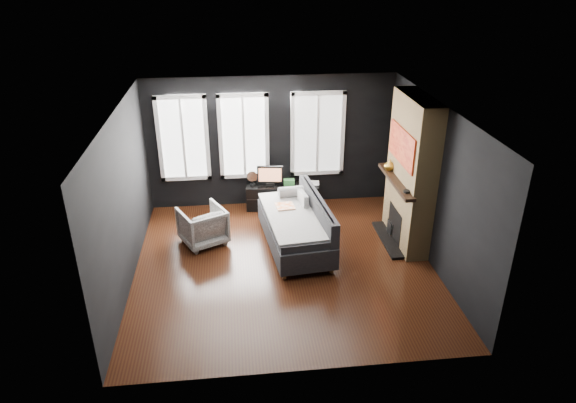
{
  "coord_description": "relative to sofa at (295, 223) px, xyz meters",
  "views": [
    {
      "loc": [
        -0.77,
        -7.4,
        4.76
      ],
      "look_at": [
        0.1,
        0.3,
        1.05
      ],
      "focal_mm": 32.0,
      "sensor_mm": 36.0,
      "label": 1
    }
  ],
  "objects": [
    {
      "name": "wall_back",
      "position": [
        -0.26,
        1.9,
        0.88
      ],
      "size": [
        5.0,
        0.02,
        2.7
      ],
      "primitive_type": "cube",
      "color": "black",
      "rests_on": "ground"
    },
    {
      "name": "book",
      "position": [
        0.53,
        1.63,
        0.16
      ],
      "size": [
        0.18,
        0.05,
        0.25
      ],
      "primitive_type": "imported",
      "rotation": [
        0.0,
        0.0,
        -0.15
      ],
      "color": "#AF9D8B",
      "rests_on": "media_console"
    },
    {
      "name": "media_console",
      "position": [
        -0.06,
        1.64,
        -0.21
      ],
      "size": [
        1.52,
        0.59,
        0.51
      ],
      "primitive_type": null,
      "rotation": [
        0.0,
        0.0,
        -0.09
      ],
      "color": "black",
      "rests_on": "floor"
    },
    {
      "name": "monitor",
      "position": [
        -0.31,
        1.63,
        0.28
      ],
      "size": [
        0.55,
        0.17,
        0.48
      ],
      "primitive_type": null,
      "rotation": [
        0.0,
        0.0,
        -0.11
      ],
      "color": "black",
      "rests_on": "media_console"
    },
    {
      "name": "wall_left",
      "position": [
        -2.76,
        -0.6,
        0.88
      ],
      "size": [
        0.02,
        5.0,
        2.7
      ],
      "primitive_type": "cube",
      "color": "black",
      "rests_on": "ground"
    },
    {
      "name": "sofa",
      "position": [
        0.0,
        0.0,
        0.0
      ],
      "size": [
        1.31,
        2.28,
        0.94
      ],
      "primitive_type": null,
      "rotation": [
        0.0,
        0.0,
        0.11
      ],
      "color": "#242426",
      "rests_on": "floor"
    },
    {
      "name": "windows",
      "position": [
        -0.71,
        1.86,
        1.91
      ],
      "size": [
        4.0,
        0.16,
        1.76
      ],
      "primitive_type": null,
      "color": "white",
      "rests_on": "wall_back"
    },
    {
      "name": "wall_right",
      "position": [
        2.24,
        -0.6,
        0.88
      ],
      "size": [
        0.02,
        5.0,
        2.7
      ],
      "primitive_type": "cube",
      "color": "black",
      "rests_on": "ground"
    },
    {
      "name": "storage_box",
      "position": [
        0.08,
        1.6,
        0.1
      ],
      "size": [
        0.23,
        0.15,
        0.12
      ],
      "primitive_type": "cube",
      "rotation": [
        0.0,
        0.0,
        -0.05
      ],
      "color": "#36803A",
      "rests_on": "media_console"
    },
    {
      "name": "ceiling",
      "position": [
        -0.26,
        -0.6,
        2.23
      ],
      "size": [
        5.0,
        5.0,
        0.0
      ],
      "primitive_type": "plane",
      "color": "white",
      "rests_on": "ground"
    },
    {
      "name": "fireplace",
      "position": [
        2.04,
        0.0,
        0.88
      ],
      "size": [
        0.7,
        1.62,
        2.7
      ],
      "primitive_type": null,
      "color": "#93724C",
      "rests_on": "floor"
    },
    {
      "name": "desk_fan",
      "position": [
        -0.67,
        1.69,
        0.2
      ],
      "size": [
        0.25,
        0.25,
        0.32
      ],
      "primitive_type": null,
      "rotation": [
        0.0,
        0.0,
        -0.13
      ],
      "color": "gray",
      "rests_on": "media_console"
    },
    {
      "name": "stripe_pillow",
      "position": [
        0.2,
        0.4,
        0.21
      ],
      "size": [
        0.16,
        0.4,
        0.39
      ],
      "primitive_type": "cube",
      "rotation": [
        0.0,
        0.0,
        0.18
      ],
      "color": "gray",
      "rests_on": "sofa"
    },
    {
      "name": "mantel_clock",
      "position": [
        1.79,
        -0.55,
        0.78
      ],
      "size": [
        0.12,
        0.12,
        0.04
      ],
      "primitive_type": "cylinder",
      "rotation": [
        0.0,
        0.0,
        -0.07
      ],
      "color": "black",
      "rests_on": "fireplace"
    },
    {
      "name": "floor",
      "position": [
        -0.26,
        -0.6,
        -0.47
      ],
      "size": [
        5.0,
        5.0,
        0.0
      ],
      "primitive_type": "plane",
      "color": "black",
      "rests_on": "ground"
    },
    {
      "name": "mug",
      "position": [
        0.38,
        1.59,
        0.11
      ],
      "size": [
        0.14,
        0.12,
        0.13
      ],
      "primitive_type": "imported",
      "rotation": [
        0.0,
        0.0,
        -0.13
      ],
      "color": "#D56D00",
      "rests_on": "media_console"
    },
    {
      "name": "mantel_vase",
      "position": [
        1.79,
        0.45,
        0.86
      ],
      "size": [
        0.23,
        0.24,
        0.2
      ],
      "primitive_type": "imported",
      "rotation": [
        0.0,
        0.0,
        -0.16
      ],
      "color": "gold",
      "rests_on": "fireplace"
    },
    {
      "name": "armchair",
      "position": [
        -1.65,
        0.32,
        -0.09
      ],
      "size": [
        0.97,
        0.95,
        0.76
      ],
      "primitive_type": "imported",
      "rotation": [
        0.0,
        0.0,
        -2.68
      ],
      "color": "silver",
      "rests_on": "floor"
    }
  ]
}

